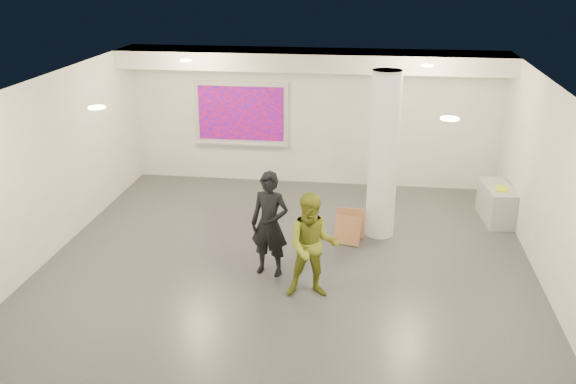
# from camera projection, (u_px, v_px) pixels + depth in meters

# --- Properties ---
(floor) EXTENTS (8.00, 9.00, 0.01)m
(floor) POSITION_uv_depth(u_px,v_px,m) (285.00, 273.00, 10.31)
(floor) COLOR #33363B
(floor) RESTS_ON ground
(ceiling) EXTENTS (8.00, 9.00, 0.01)m
(ceiling) POSITION_uv_depth(u_px,v_px,m) (284.00, 88.00, 9.27)
(ceiling) COLOR silver
(ceiling) RESTS_ON floor
(wall_back) EXTENTS (8.00, 0.01, 3.00)m
(wall_back) POSITION_uv_depth(u_px,v_px,m) (314.00, 117.00, 13.97)
(wall_back) COLOR silver
(wall_back) RESTS_ON floor
(wall_front) EXTENTS (8.00, 0.01, 3.00)m
(wall_front) POSITION_uv_depth(u_px,v_px,m) (212.00, 356.00, 5.60)
(wall_front) COLOR silver
(wall_front) RESTS_ON floor
(wall_left) EXTENTS (0.01, 9.00, 3.00)m
(wall_left) POSITION_uv_depth(u_px,v_px,m) (38.00, 174.00, 10.30)
(wall_left) COLOR silver
(wall_left) RESTS_ON floor
(wall_right) EXTENTS (0.01, 9.00, 3.00)m
(wall_right) POSITION_uv_depth(u_px,v_px,m) (558.00, 198.00, 9.28)
(wall_right) COLOR silver
(wall_right) RESTS_ON floor
(soffit_band) EXTENTS (8.00, 1.10, 0.36)m
(soffit_band) POSITION_uv_depth(u_px,v_px,m) (312.00, 60.00, 13.01)
(soffit_band) COLOR silver
(soffit_band) RESTS_ON ceiling
(downlight_nw) EXTENTS (0.22, 0.22, 0.02)m
(downlight_nw) POSITION_uv_depth(u_px,v_px,m) (186.00, 60.00, 11.88)
(downlight_nw) COLOR #FBEC91
(downlight_nw) RESTS_ON ceiling
(downlight_ne) EXTENTS (0.22, 0.22, 0.02)m
(downlight_ne) POSITION_uv_depth(u_px,v_px,m) (427.00, 65.00, 11.32)
(downlight_ne) COLOR #FBEC91
(downlight_ne) RESTS_ON ceiling
(downlight_sw) EXTENTS (0.22, 0.22, 0.02)m
(downlight_sw) POSITION_uv_depth(u_px,v_px,m) (97.00, 107.00, 8.16)
(downlight_sw) COLOR #FBEC91
(downlight_sw) RESTS_ON ceiling
(downlight_se) EXTENTS (0.22, 0.22, 0.02)m
(downlight_se) POSITION_uv_depth(u_px,v_px,m) (450.00, 119.00, 7.60)
(downlight_se) COLOR #FBEC91
(downlight_se) RESTS_ON ceiling
(column) EXTENTS (0.52, 0.52, 3.00)m
(column) POSITION_uv_depth(u_px,v_px,m) (383.00, 156.00, 11.27)
(column) COLOR white
(column) RESTS_ON floor
(projection_screen) EXTENTS (2.10, 0.13, 1.42)m
(projection_screen) POSITION_uv_depth(u_px,v_px,m) (241.00, 114.00, 14.12)
(projection_screen) COLOR silver
(projection_screen) RESTS_ON wall_back
(credenza) EXTENTS (0.60, 1.22, 0.69)m
(credenza) POSITION_uv_depth(u_px,v_px,m) (497.00, 203.00, 12.28)
(credenza) COLOR #999C9E
(credenza) RESTS_ON floor
(postit_pad) EXTENTS (0.27, 0.33, 0.03)m
(postit_pad) POSITION_uv_depth(u_px,v_px,m) (501.00, 189.00, 11.99)
(postit_pad) COLOR #D0E112
(postit_pad) RESTS_ON credenza
(cardboard_back) EXTENTS (0.50, 0.16, 0.55)m
(cardboard_back) POSITION_uv_depth(u_px,v_px,m) (350.00, 223.00, 11.56)
(cardboard_back) COLOR #9A6640
(cardboard_back) RESTS_ON floor
(cardboard_front) EXTENTS (0.50, 0.32, 0.50)m
(cardboard_front) POSITION_uv_depth(u_px,v_px,m) (348.00, 230.00, 11.30)
(cardboard_front) COLOR #9A6640
(cardboard_front) RESTS_ON floor
(woman) EXTENTS (0.69, 0.53, 1.70)m
(woman) POSITION_uv_depth(u_px,v_px,m) (270.00, 224.00, 10.04)
(woman) COLOR black
(woman) RESTS_ON floor
(man) EXTENTS (0.86, 0.71, 1.62)m
(man) POSITION_uv_depth(u_px,v_px,m) (313.00, 246.00, 9.37)
(man) COLOR olive
(man) RESTS_ON floor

